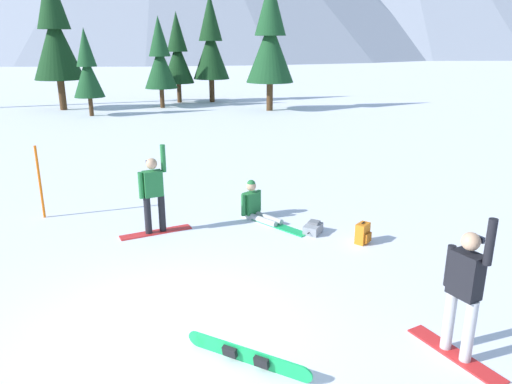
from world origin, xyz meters
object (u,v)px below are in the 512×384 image
Objects in this scene: loose_snowboard_far_spare at (247,356)px; pine_tree_broad at (211,44)px; trail_marker_pole at (40,182)px; pine_tree_young at (270,39)px; snowboarder_background at (257,206)px; pine_tree_leaning at (87,69)px; pine_tree_slender at (177,54)px; snowboarder_midground at (154,193)px; backpack_orange at (363,234)px; backpack_grey at (313,228)px; snowboarder_foreground at (464,290)px; pine_tree_tall at (160,59)px; pine_tree_twin at (55,33)px.

loose_snowboard_far_spare is 28.99m from pine_tree_broad.
trail_marker_pole is 0.23× the size of pine_tree_young.
snowboarder_background is 0.34× the size of pine_tree_leaning.
pine_tree_broad is 5.79m from pine_tree_young.
trail_marker_pole is 17.12m from pine_tree_leaning.
loose_snowboard_far_spare is 7.56m from trail_marker_pole.
pine_tree_slender is 0.77× the size of pine_tree_young.
snowboarder_midground is 4.20× the size of backpack_orange.
backpack_grey is at bearing -16.09° from trail_marker_pole.
snowboarder_foreground is 0.37× the size of pine_tree_tall.
loose_snowboard_far_spare is at bearing -84.19° from pine_tree_tall.
trail_marker_pole is 0.25× the size of pine_tree_broad.
pine_tree_slender is (-0.12, 23.91, 2.30)m from snowboarder_midground.
backpack_orange is 25.61m from pine_tree_slender.
trail_marker_pole is at bearing -82.77° from pine_tree_leaning.
pine_tree_broad is 1.49× the size of pine_tree_leaning.
snowboarder_foreground reaches higher than backpack_orange.
backpack_grey is at bearing 66.04° from loose_snowboard_far_spare.
pine_tree_slender is 7.37m from pine_tree_young.
loose_snowboard_far_spare is 24.67m from pine_tree_young.
backpack_grey is (1.94, 4.37, -0.01)m from loose_snowboard_far_spare.
trail_marker_pole reaches higher than backpack_grey.
pine_tree_tall is at bearing 38.72° from pine_tree_leaning.
pine_tree_young is (5.57, -4.72, 0.94)m from pine_tree_slender.
backpack_grey is at bearing -65.84° from pine_tree_leaning.
backpack_orange is 21.61m from pine_tree_leaning.
pine_tree_twin reaches higher than pine_tree_young.
backpack_orange is at bearing -14.34° from snowboarder_midground.
trail_marker_pole is at bearing 138.53° from snowboarder_foreground.
trail_marker_pole is at bearing -94.71° from pine_tree_tall.
pine_tree_tall reaches higher than snowboarder_background.
snowboarder_background is 0.93× the size of trail_marker_pole.
pine_tree_tall is 6.20m from pine_tree_twin.
pine_tree_twin reaches higher than pine_tree_leaning.
pine_tree_leaning is 10.53m from pine_tree_young.
pine_tree_leaning is at bearing 115.68° from backpack_orange.
pine_tree_tall is 0.72× the size of pine_tree_young.
loose_snowboard_far_spare is at bearing -72.41° from snowboarder_midground.
pine_tree_broad reaches higher than loose_snowboard_far_spare.
backpack_grey is 0.10× the size of pine_tree_tall.
pine_tree_leaning is 0.81× the size of pine_tree_slender.
pine_tree_slender is at bearing 69.12° from pine_tree_tall.
pine_tree_tall is (-1.12, 21.27, 2.09)m from snowboarder_midground.
loose_snowboard_far_spare is (-0.81, -5.44, -0.18)m from snowboarder_background.
pine_tree_broad reaches higher than trail_marker_pole.
backpack_orange is 7.60m from trail_marker_pole.
pine_tree_broad reaches higher than snowboarder_background.
pine_tree_young is at bearing -54.79° from pine_tree_broad.
pine_tree_leaning is (-4.91, 18.23, 1.67)m from snowboarder_midground.
snowboarder_background is at bearing -8.18° from trail_marker_pole.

